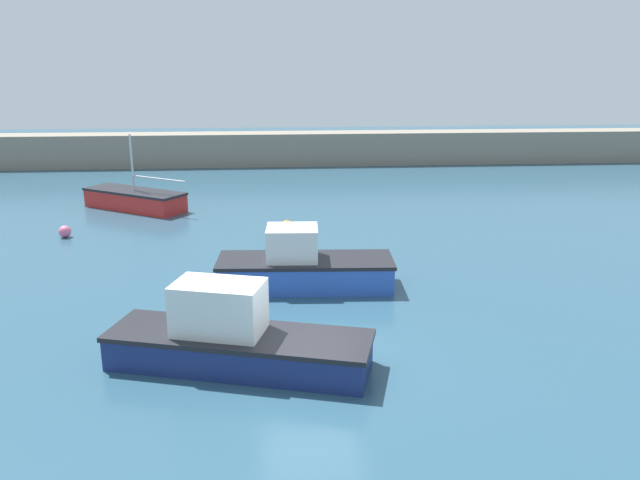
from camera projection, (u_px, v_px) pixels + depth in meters
ground_plane at (311, 371)px, 15.42m from camera, size 120.00×120.00×0.20m
harbor_breakwater at (282, 149)px, 45.88m from camera, size 59.45×2.50×2.34m
cabin_cruiser_white at (234, 339)px, 15.28m from camera, size 6.78×3.61×2.15m
motorboat_with_cabin at (303, 267)px, 20.75m from camera, size 5.93×2.36×2.07m
sailboat_short_mast at (135, 199)px, 31.95m from camera, size 5.71×4.60×3.84m
mooring_buoy_orange at (287, 225)px, 27.87m from camera, size 0.49×0.49×0.49m
mooring_buoy_pink at (65, 232)px, 26.81m from camera, size 0.52×0.52×0.52m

